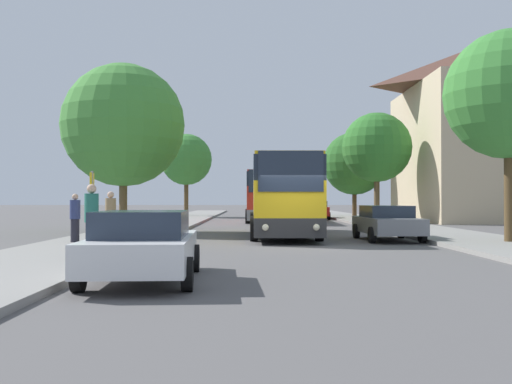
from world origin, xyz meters
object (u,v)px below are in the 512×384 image
at_px(bus_front, 282,196).
at_px(bus_middle, 266,196).
at_px(pedestrian_waiting_near, 111,217).
at_px(parked_car_left_curb, 144,244).
at_px(tree_right_far, 377,148).
at_px(parked_car_right_far, 317,210).
at_px(pedestrian_waiting_far, 91,220).
at_px(tree_left_far, 123,125).
at_px(tree_right_near, 354,164).
at_px(pedestrian_walking_back, 75,218).
at_px(bus_stop_sign, 92,200).
at_px(parked_car_right_near, 387,222).
at_px(tree_left_near, 186,160).
at_px(tree_right_mid, 509,95).

xyz_separation_m(bus_front, bus_middle, (-0.38, 16.84, 0.09)).
relative_size(bus_front, pedestrian_waiting_near, 6.83).
height_order(parked_car_left_curb, tree_right_far, tree_right_far).
distance_m(pedestrian_waiting_near, tree_right_far, 26.67).
height_order(parked_car_right_far, pedestrian_waiting_far, pedestrian_waiting_far).
height_order(tree_left_far, tree_right_near, tree_left_far).
bearing_deg(pedestrian_walking_back, bus_stop_sign, 165.56).
xyz_separation_m(parked_car_right_near, pedestrian_waiting_near, (-10.23, -3.34, 0.30)).
bearing_deg(pedestrian_waiting_far, tree_left_near, 25.13).
bearing_deg(tree_left_far, bus_middle, 62.17).
relative_size(pedestrian_waiting_near, tree_right_far, 0.23).
height_order(bus_middle, tree_left_far, tree_left_far).
height_order(bus_stop_sign, pedestrian_waiting_near, bus_stop_sign).
distance_m(bus_middle, pedestrian_waiting_far, 28.76).
height_order(tree_right_near, tree_right_far, tree_right_far).
height_order(parked_car_right_near, tree_right_far, tree_right_far).
relative_size(parked_car_right_near, bus_stop_sign, 1.92).
bearing_deg(parked_car_left_curb, bus_front, 73.83).
relative_size(bus_front, tree_left_near, 1.59).
distance_m(parked_car_left_curb, tree_left_far, 18.83).
relative_size(bus_front, pedestrian_walking_back, 7.11).
height_order(tree_left_near, tree_right_near, tree_right_near).
xyz_separation_m(parked_car_left_curb, tree_left_near, (-3.95, 43.38, 4.58)).
bearing_deg(tree_left_far, tree_right_far, 40.38).
xyz_separation_m(parked_car_right_near, tree_left_near, (-11.52, 31.60, 4.58)).
height_order(pedestrian_waiting_far, tree_right_near, tree_right_near).
distance_m(pedestrian_waiting_far, tree_right_mid, 15.11).
bearing_deg(parked_car_right_far, tree_right_near, -123.00).
distance_m(pedestrian_walking_back, tree_left_far, 9.87).
bearing_deg(tree_right_mid, pedestrian_waiting_near, -177.05).
relative_size(bus_middle, pedestrian_walking_back, 7.19).
bearing_deg(tree_right_far, tree_left_far, -139.62).
bearing_deg(parked_car_right_near, tree_right_far, -102.69).
bearing_deg(pedestrian_waiting_far, pedestrian_waiting_near, 30.10).
relative_size(pedestrian_walking_back, tree_left_near, 0.22).
height_order(bus_middle, parked_car_right_far, bus_middle).
height_order(tree_left_near, tree_right_mid, tree_left_near).
distance_m(tree_left_near, tree_right_far, 19.61).
relative_size(tree_right_near, tree_right_far, 0.98).
bearing_deg(tree_right_near, bus_middle, -128.47).
bearing_deg(parked_car_right_near, bus_stop_sign, 23.19).
distance_m(parked_car_left_curb, tree_right_far, 33.12).
bearing_deg(pedestrian_waiting_far, tree_right_near, 3.16).
bearing_deg(parked_car_left_curb, tree_left_far, 100.59).
bearing_deg(pedestrian_walking_back, tree_right_far, -78.03).
distance_m(bus_stop_sign, tree_right_far, 28.04).
distance_m(bus_stop_sign, tree_right_near, 38.35).
relative_size(tree_left_far, tree_right_mid, 1.10).
bearing_deg(parked_car_right_near, tree_left_near, -72.08).
distance_m(bus_stop_sign, pedestrian_waiting_far, 3.50).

